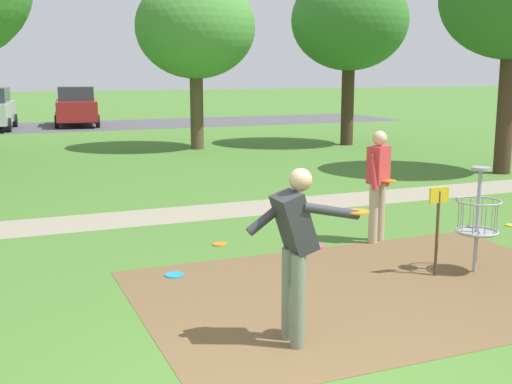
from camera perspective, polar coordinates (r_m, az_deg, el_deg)
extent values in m
cube|color=brown|center=(8.05, 10.44, -8.34)|extent=(5.68, 3.76, 0.01)
cylinder|color=#9E9EA3|center=(8.85, 18.86, -2.49)|extent=(0.05, 0.05, 1.35)
cylinder|color=#9E9EA3|center=(8.73, 19.13, 1.95)|extent=(0.24, 0.24, 0.04)
torus|color=#9E9EA3|center=(8.80, 18.96, -0.75)|extent=(0.58, 0.58, 0.02)
torus|color=#9E9EA3|center=(8.88, 18.81, -3.28)|extent=(0.55, 0.55, 0.03)
cylinder|color=#9E9EA3|center=(8.89, 18.80, -3.41)|extent=(0.48, 0.48, 0.02)
cylinder|color=gray|center=(8.99, 20.03, -1.88)|extent=(0.01, 0.01, 0.40)
cylinder|color=gray|center=(9.06, 19.22, -1.73)|extent=(0.01, 0.01, 0.40)
cylinder|color=gray|center=(9.05, 18.29, -1.70)|extent=(0.01, 0.01, 0.40)
cylinder|color=gray|center=(8.96, 17.58, -1.78)|extent=(0.01, 0.01, 0.40)
cylinder|color=gray|center=(8.82, 17.35, -1.96)|extent=(0.01, 0.01, 0.40)
cylinder|color=gray|center=(8.68, 17.70, -2.17)|extent=(0.01, 0.01, 0.40)
cylinder|color=gray|center=(8.61, 18.53, -2.32)|extent=(0.01, 0.01, 0.40)
cylinder|color=gray|center=(8.62, 19.50, -2.36)|extent=(0.01, 0.01, 0.40)
cylinder|color=gray|center=(8.72, 20.23, -2.27)|extent=(0.01, 0.01, 0.40)
cylinder|color=gray|center=(8.86, 20.42, -2.08)|extent=(0.01, 0.01, 0.40)
cylinder|color=#4C3823|center=(8.61, 15.61, -3.53)|extent=(0.04, 0.04, 1.10)
cube|color=gold|center=(8.50, 15.78, -0.26)|extent=(0.28, 0.03, 0.20)
cylinder|color=tan|center=(10.19, 10.87, -1.67)|extent=(0.14, 0.14, 0.92)
cylinder|color=tan|center=(10.00, 10.27, -1.88)|extent=(0.14, 0.14, 0.92)
cube|color=#D1383D|center=(9.96, 10.71, 2.38)|extent=(0.42, 0.36, 0.56)
sphere|color=beige|center=(9.91, 10.79, 4.67)|extent=(0.22, 0.22, 0.22)
cylinder|color=#D1383D|center=(10.13, 11.31, 2.02)|extent=(0.16, 0.19, 0.55)
cylinder|color=#D1383D|center=(9.80, 10.27, 1.77)|extent=(0.16, 0.19, 0.55)
cylinder|color=orange|center=(9.91, 11.58, 0.97)|extent=(0.22, 0.22, 0.02)
cylinder|color=slate|center=(6.39, 2.89, -8.93)|extent=(0.14, 0.14, 0.92)
cylinder|color=slate|center=(6.21, 3.71, -9.56)|extent=(0.14, 0.14, 0.92)
cube|color=#2D2D33|center=(6.09, 3.37, -2.67)|extent=(0.39, 0.37, 0.60)
sphere|color=tan|center=(6.03, 3.93, 1.07)|extent=(0.22, 0.22, 0.22)
cylinder|color=#2D2D33|center=(6.05, 6.61, -1.67)|extent=(0.59, 0.11, 0.21)
cylinder|color=orange|center=(6.19, 8.91, -1.74)|extent=(0.22, 0.22, 0.02)
cylinder|color=#2D2D33|center=(6.15, 1.23, -2.05)|extent=(0.48, 0.10, 0.37)
cylinder|color=orange|center=(9.86, -3.20, -4.60)|extent=(0.22, 0.22, 0.02)
cylinder|color=gold|center=(11.84, 21.57, -2.74)|extent=(0.21, 0.21, 0.02)
cylinder|color=#E53D99|center=(9.78, 5.35, -4.76)|extent=(0.22, 0.22, 0.02)
cylinder|color=#1E93DB|center=(8.47, -7.18, -7.25)|extent=(0.24, 0.24, 0.02)
cylinder|color=brown|center=(21.78, -5.22, 7.07)|extent=(0.44, 0.44, 2.51)
ellipsoid|color=#4C8E3D|center=(21.78, -5.34, 14.22)|extent=(3.89, 3.89, 3.31)
cylinder|color=#422D1E|center=(17.62, 21.05, 6.42)|extent=(0.42, 0.42, 3.03)
cylinder|color=#422D1E|center=(23.12, 8.04, 7.55)|extent=(0.44, 0.44, 2.78)
ellipsoid|color=#38752D|center=(23.15, 8.23, 14.71)|extent=(4.00, 4.00, 3.40)
cube|color=#4C4C51|center=(31.77, -18.35, 5.43)|extent=(36.00, 6.00, 0.01)
cylinder|color=black|center=(32.22, -20.39, 5.90)|extent=(0.26, 0.62, 0.60)
cylinder|color=black|center=(29.64, -20.88, 5.51)|extent=(0.26, 0.62, 0.60)
cube|color=maroon|center=(32.05, -15.49, 6.97)|extent=(2.27, 4.38, 0.90)
cube|color=#2D333D|center=(32.02, -15.55, 8.34)|extent=(1.82, 2.35, 0.64)
cylinder|color=black|center=(33.38, -17.03, 6.25)|extent=(0.25, 0.62, 0.60)
cylinder|color=black|center=(33.40, -13.92, 6.40)|extent=(0.25, 0.62, 0.60)
cylinder|color=black|center=(30.79, -17.09, 5.91)|extent=(0.25, 0.62, 0.60)
cylinder|color=black|center=(30.81, -13.73, 6.08)|extent=(0.25, 0.62, 0.60)
cube|color=gray|center=(11.78, -10.63, -2.27)|extent=(40.00, 1.31, 0.00)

